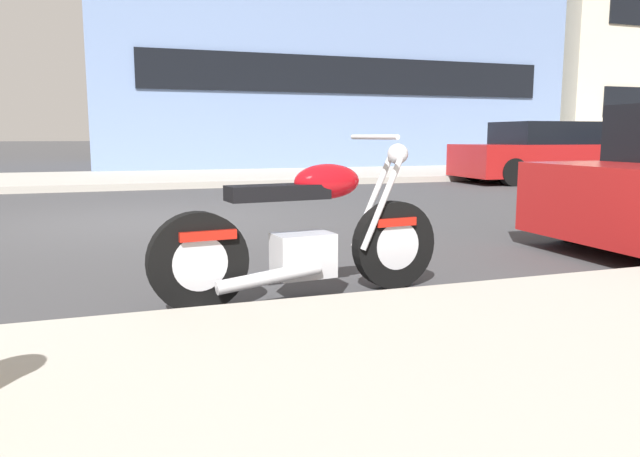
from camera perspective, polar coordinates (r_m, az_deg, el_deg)
name	(u,v)px	position (r m, az deg, el deg)	size (l,w,h in m)	color
ground_plane	(148,221)	(8.35, -15.80, 0.70)	(260.00, 260.00, 0.00)	#3D3D3F
sidewalk_far_curb	(537,170)	(19.92, 19.65, 5.17)	(120.00, 5.00, 0.14)	#ADA89E
parking_stall_stripe	(187,299)	(4.30, -12.32, -6.43)	(0.12, 2.20, 0.01)	silver
parked_motorcycle	(306,237)	(4.14, -1.29, -0.77)	(2.09, 0.62, 1.12)	black
car_opposite_curb	(544,154)	(15.71, 20.22, 6.55)	(4.34, 1.94, 1.43)	#AD1919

